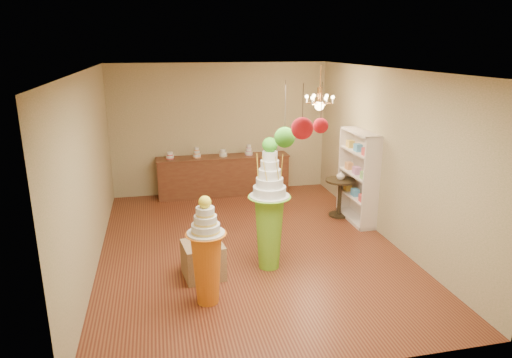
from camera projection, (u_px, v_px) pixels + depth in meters
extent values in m
plane|color=#602C1A|center=(249.00, 247.00, 7.93)|extent=(6.50, 6.50, 0.00)
plane|color=white|center=(248.00, 70.00, 7.08)|extent=(6.50, 6.50, 0.00)
cube|color=tan|center=(221.00, 129.00, 10.55)|extent=(5.00, 0.04, 3.00)
cube|color=tan|center=(315.00, 244.00, 4.46)|extent=(5.00, 0.04, 3.00)
cube|color=tan|center=(89.00, 172.00, 6.99)|extent=(0.04, 6.50, 3.00)
cube|color=tan|center=(388.00, 156.00, 8.02)|extent=(0.04, 6.50, 3.00)
cone|color=#6FBC29|center=(269.00, 233.00, 7.06)|extent=(0.45, 0.45, 1.16)
cylinder|color=silver|center=(269.00, 196.00, 6.89)|extent=(0.61, 0.61, 0.03)
cylinder|color=silver|center=(270.00, 191.00, 6.86)|extent=(0.50, 0.50, 0.14)
cylinder|color=silver|center=(270.00, 182.00, 6.82)|extent=(0.41, 0.41, 0.14)
cylinder|color=silver|center=(270.00, 174.00, 6.79)|extent=(0.33, 0.33, 0.14)
cylinder|color=silver|center=(270.00, 165.00, 6.75)|extent=(0.27, 0.27, 0.14)
cylinder|color=silver|center=(270.00, 156.00, 6.71)|extent=(0.22, 0.22, 0.14)
sphere|color=green|center=(270.00, 145.00, 6.66)|extent=(0.23, 0.23, 0.23)
cone|color=orange|center=(207.00, 269.00, 6.10)|extent=(0.50, 0.50, 1.00)
cylinder|color=silver|center=(206.00, 233.00, 5.95)|extent=(0.60, 0.60, 0.03)
cylinder|color=silver|center=(206.00, 228.00, 5.93)|extent=(0.45, 0.45, 0.11)
cylinder|color=silver|center=(205.00, 220.00, 5.90)|extent=(0.36, 0.36, 0.11)
cylinder|color=silver|center=(205.00, 211.00, 5.87)|extent=(0.29, 0.29, 0.11)
sphere|color=yellow|center=(205.00, 202.00, 5.83)|extent=(0.17, 0.17, 0.17)
cube|color=#8D714D|center=(203.00, 260.00, 6.86)|extent=(0.65, 0.65, 0.53)
cube|color=#552C1A|center=(224.00, 176.00, 10.58)|extent=(3.00, 0.50, 0.90)
cube|color=#552C1A|center=(223.00, 157.00, 10.45)|extent=(3.04, 0.54, 0.03)
cylinder|color=silver|center=(170.00, 155.00, 10.18)|extent=(0.18, 0.18, 0.16)
cylinder|color=silver|center=(197.00, 152.00, 10.29)|extent=(0.18, 0.18, 0.24)
cylinder|color=silver|center=(223.00, 153.00, 10.43)|extent=(0.18, 0.18, 0.16)
cylinder|color=silver|center=(249.00, 150.00, 10.54)|extent=(0.18, 0.18, 0.24)
cylinder|color=silver|center=(274.00, 150.00, 10.67)|extent=(0.18, 0.18, 0.16)
cube|color=beige|center=(365.00, 176.00, 8.93)|extent=(0.04, 1.20, 1.80)
cube|color=beige|center=(356.00, 196.00, 9.01)|extent=(0.30, 1.14, 0.03)
cube|color=beige|center=(357.00, 174.00, 8.89)|extent=(0.30, 1.14, 0.03)
cube|color=beige|center=(359.00, 152.00, 8.76)|extent=(0.30, 1.14, 0.03)
cylinder|color=black|center=(339.00, 215.00, 9.37)|extent=(0.50, 0.50, 0.04)
cylinder|color=black|center=(340.00, 198.00, 9.27)|extent=(0.10, 0.10, 0.75)
cylinder|color=black|center=(341.00, 180.00, 9.16)|extent=(0.75, 0.75, 0.04)
imported|color=beige|center=(341.00, 175.00, 9.13)|extent=(0.19, 0.19, 0.18)
cylinder|color=#453A31|center=(303.00, 106.00, 4.70)|extent=(0.01, 0.01, 0.46)
sphere|color=red|center=(302.00, 128.00, 4.76)|extent=(0.23, 0.23, 0.23)
cylinder|color=#453A31|center=(285.00, 109.00, 5.15)|extent=(0.01, 0.01, 0.65)
sphere|color=green|center=(285.00, 137.00, 5.24)|extent=(0.24, 0.24, 0.24)
cylinder|color=#453A31|center=(321.00, 104.00, 4.85)|extent=(0.01, 0.01, 0.46)
sphere|color=red|center=(321.00, 126.00, 4.91)|extent=(0.17, 0.17, 0.17)
cylinder|color=#C78446|center=(320.00, 79.00, 8.60)|extent=(0.02, 0.02, 0.50)
cylinder|color=#C78446|center=(320.00, 95.00, 8.69)|extent=(0.10, 0.10, 0.30)
sphere|color=#EBBC81|center=(319.00, 106.00, 8.75)|extent=(0.18, 0.18, 0.18)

